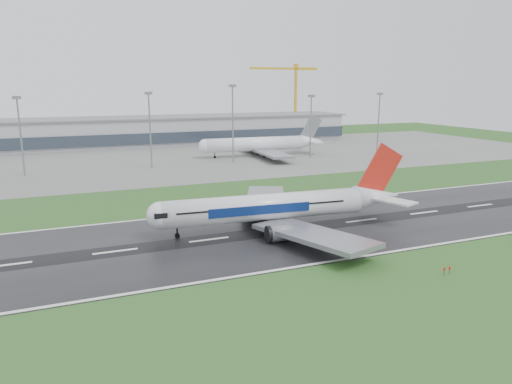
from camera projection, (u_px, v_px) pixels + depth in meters
name	position (u px, v px, depth m)	size (l,w,h in m)	color
ground	(290.00, 230.00, 111.94)	(520.00, 520.00, 0.00)	#24501D
runway	(290.00, 230.00, 111.93)	(400.00, 45.00, 0.10)	black
apron	(173.00, 158.00, 224.69)	(400.00, 130.00, 0.08)	slate
terminal	(149.00, 131.00, 277.18)	(240.00, 36.00, 15.00)	#9599A0
main_airliner	(282.00, 190.00, 110.93)	(62.89, 59.90, 18.57)	silver
parked_airliner	(260.00, 137.00, 228.11)	(63.97, 59.55, 18.75)	white
tower_crane	(295.00, 100.00, 325.53)	(48.60, 2.65, 47.68)	gold
floodmast_1	(21.00, 138.00, 175.91)	(0.64, 0.64, 28.50)	gray
floodmast_2	(150.00, 132.00, 193.55)	(0.64, 0.64, 29.82)	gray
floodmast_3	(233.00, 126.00, 206.58)	(0.64, 0.64, 32.74)	gray
floodmast_4	(311.00, 128.00, 221.47)	(0.64, 0.64, 28.12)	gray
floodmast_5	(378.00, 125.00, 235.62)	(0.64, 0.64, 28.92)	gray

